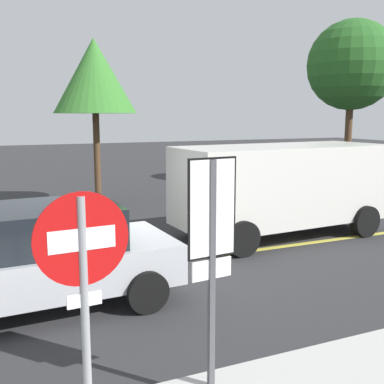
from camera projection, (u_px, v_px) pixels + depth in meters
ground_plane at (117, 269)px, 8.90m from camera, size 80.00×80.00×0.00m
lane_marking_centre at (252, 251)px, 10.09m from camera, size 28.00×0.16×0.01m
stop_sign at (84, 283)px, 3.69m from camera, size 0.76×0.07×2.34m
speed_limit_sign at (212, 235)px, 4.54m from camera, size 0.54×0.08×2.52m
white_van at (281, 184)px, 11.17m from camera, size 5.31×2.52×2.20m
car_silver_behind_van at (40, 256)px, 7.07m from camera, size 4.31×2.25×1.56m
tree_left_verge at (94, 77)px, 14.40m from camera, size 2.58×2.58×5.26m
tree_centre_verge at (352, 66)px, 18.34m from camera, size 3.52×3.52×6.62m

